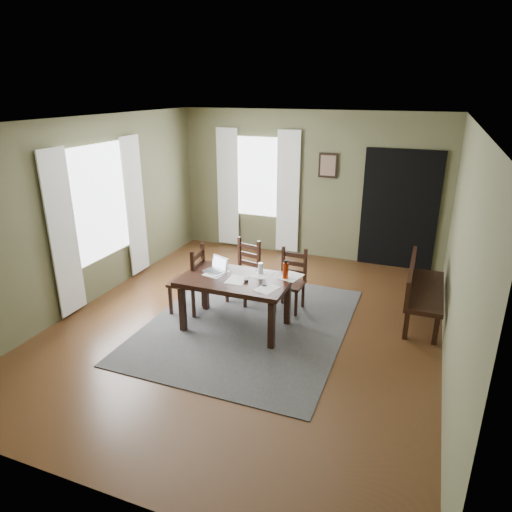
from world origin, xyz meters
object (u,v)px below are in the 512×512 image
at_px(dining_table, 235,284).
at_px(chair_back_right, 291,281).
at_px(chair_end, 190,280).
at_px(laptop, 217,268).
at_px(bench, 420,286).
at_px(chair_back_left, 244,272).
at_px(water_bottle, 286,270).

relative_size(dining_table, chair_back_right, 1.60).
height_order(chair_end, chair_back_right, chair_end).
bearing_deg(dining_table, laptop, 159.63).
distance_m(chair_end, laptop, 0.56).
xyz_separation_m(dining_table, chair_end, (-0.80, 0.20, -0.15)).
bearing_deg(bench, chair_back_right, 101.41).
bearing_deg(chair_back_right, chair_back_left, 179.84).
bearing_deg(dining_table, chair_end, 165.79).
bearing_deg(water_bottle, chair_back_right, 99.41).
height_order(dining_table, chair_back_left, chair_back_left).
bearing_deg(bench, chair_back_left, 97.32).
xyz_separation_m(bench, laptop, (-2.59, -1.03, 0.28)).
distance_m(dining_table, bench, 2.55).
bearing_deg(dining_table, water_bottle, 19.46).
distance_m(chair_back_left, bench, 2.51).
bearing_deg(chair_back_left, bench, 19.61).
height_order(chair_back_right, laptop, laptop).
bearing_deg(chair_back_right, water_bottle, -78.23).
bearing_deg(chair_back_left, chair_end, -120.18).
bearing_deg(laptop, chair_end, -165.84).
xyz_separation_m(dining_table, water_bottle, (0.62, 0.22, 0.20)).
height_order(chair_end, bench, chair_end).
bearing_deg(chair_back_right, laptop, -139.03).
bearing_deg(chair_back_right, dining_table, -120.92).
height_order(dining_table, water_bottle, water_bottle).
bearing_deg(chair_back_right, chair_end, -153.30).
bearing_deg(chair_back_left, water_bottle, -23.50).
bearing_deg(water_bottle, chair_back_left, 144.20).
relative_size(laptop, water_bottle, 1.41).
bearing_deg(chair_end, dining_table, 70.78).
height_order(chair_back_left, laptop, chair_back_left).
xyz_separation_m(dining_table, laptop, (-0.32, 0.12, 0.14)).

